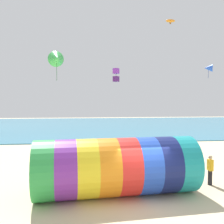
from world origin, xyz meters
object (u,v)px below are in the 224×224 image
object	(u,v)px
kite_blue_delta	(208,68)
beach_flag	(56,146)
kite_purple_box	(116,75)
kite_orange_parafoil	(170,21)
kite_green_delta	(57,58)
giant_inflatable_tube	(117,167)
kite_handler	(210,170)

from	to	relation	value
kite_blue_delta	beach_flag	world-z (taller)	kite_blue_delta
kite_purple_box	kite_orange_parafoil	bearing A→B (deg)	36.90
kite_green_delta	kite_orange_parafoil	world-z (taller)	kite_orange_parafoil
kite_blue_delta	beach_flag	size ratio (longest dim) A/B	0.64
giant_inflatable_tube	kite_handler	world-z (taller)	giant_inflatable_tube
kite_handler	giant_inflatable_tube	bearing A→B (deg)	-170.16
kite_green_delta	beach_flag	size ratio (longest dim) A/B	0.99
kite_handler	kite_blue_delta	size ratio (longest dim) A/B	1.13
beach_flag	kite_purple_box	bearing A→B (deg)	59.66
giant_inflatable_tube	kite_purple_box	bearing A→B (deg)	83.07
giant_inflatable_tube	kite_green_delta	size ratio (longest dim) A/B	3.57
kite_orange_parafoil	kite_purple_box	xyz separation A→B (m)	(-6.87, -5.16, -6.73)
kite_blue_delta	kite_orange_parafoil	distance (m)	7.24
kite_orange_parafoil	kite_green_delta	bearing A→B (deg)	-142.92
kite_blue_delta	kite_green_delta	xyz separation A→B (m)	(-14.68, -5.55, -0.23)
kite_orange_parafoil	giant_inflatable_tube	bearing A→B (deg)	-117.43
giant_inflatable_tube	kite_orange_parafoil	size ratio (longest dim) A/B	7.47
giant_inflatable_tube	kite_blue_delta	distance (m)	17.86
giant_inflatable_tube	beach_flag	xyz separation A→B (m)	(-3.24, 2.81, 0.61)
kite_orange_parafoil	beach_flag	world-z (taller)	kite_orange_parafoil
giant_inflatable_tube	kite_green_delta	distance (m)	10.02
beach_flag	kite_blue_delta	bearing A→B (deg)	33.71
giant_inflatable_tube	beach_flag	world-z (taller)	giant_inflatable_tube
kite_handler	beach_flag	bearing A→B (deg)	167.65
kite_purple_box	kite_handler	bearing A→B (deg)	-67.02
kite_blue_delta	kite_green_delta	bearing A→B (deg)	-159.30
kite_blue_delta	kite_green_delta	distance (m)	15.69
kite_handler	beach_flag	xyz separation A→B (m)	(-8.60, 1.88, 1.18)
giant_inflatable_tube	kite_orange_parafoil	xyz separation A→B (m)	(8.15, 15.70, 12.36)
kite_handler	kite_blue_delta	world-z (taller)	kite_blue_delta
kite_handler	kite_purple_box	world-z (taller)	kite_purple_box
kite_blue_delta	kite_purple_box	xyz separation A→B (m)	(-9.77, -1.81, -1.01)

